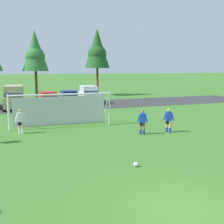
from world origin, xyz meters
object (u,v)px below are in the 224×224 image
(parked_car_slot_center, at_px, (69,98))
(parked_car_slot_center_left, at_px, (49,99))
(player_defender_far, at_px, (169,120))
(player_winger_left, at_px, (142,122))
(parked_car_slot_center_right, at_px, (89,94))
(soccer_ball, at_px, (136,164))
(player_striker_near, at_px, (21,121))
(parked_car_slot_left, at_px, (14,97))
(soccer_goal, at_px, (60,109))

(parked_car_slot_center, bearing_deg, parked_car_slot_center_left, -155.02)
(player_defender_far, xyz_separation_m, player_winger_left, (-1.93, 0.07, 0.00))
(parked_car_slot_center_right, bearing_deg, parked_car_slot_center_left, -159.20)
(parked_car_slot_center_left, bearing_deg, soccer_ball, -86.24)
(player_striker_near, height_order, parked_car_slot_left, parked_car_slot_left)
(parked_car_slot_center_left, relative_size, parked_car_slot_center_right, 0.92)
(parked_car_slot_left, relative_size, parked_car_slot_center, 1.16)
(soccer_goal, height_order, player_defender_far, soccer_goal)
(player_striker_near, distance_m, player_defender_far, 9.96)
(player_winger_left, distance_m, parked_car_slot_center, 16.36)
(parked_car_slot_center_left, bearing_deg, parked_car_slot_center_right, 20.80)
(player_winger_left, bearing_deg, parked_car_slot_center_left, 105.82)
(player_defender_far, bearing_deg, player_striker_near, 162.43)
(player_defender_far, relative_size, parked_car_slot_center, 0.39)
(parked_car_slot_center, height_order, parked_car_slot_center_right, parked_car_slot_center_right)
(parked_car_slot_center_left, relative_size, parked_car_slot_center, 1.02)
(soccer_ball, xyz_separation_m, parked_car_slot_left, (-4.94, 20.33, 1.23))
(parked_car_slot_center_left, xyz_separation_m, parked_car_slot_center, (2.51, 1.17, 0.00))
(soccer_ball, height_order, player_winger_left, player_winger_left)
(soccer_goal, xyz_separation_m, parked_car_slot_center_left, (0.34, 10.37, -0.42))
(player_defender_far, bearing_deg, parked_car_slot_center_right, 93.48)
(parked_car_slot_center_left, bearing_deg, parked_car_slot_left, -176.93)
(parked_car_slot_left, distance_m, parked_car_slot_center, 6.27)
(player_winger_left, xyz_separation_m, parked_car_slot_center_right, (0.89, 17.06, 0.29))
(parked_car_slot_center_left, bearing_deg, parked_car_slot_center, 24.98)
(parked_car_slot_center_left, bearing_deg, soccer_goal, -91.87)
(player_striker_near, xyz_separation_m, parked_car_slot_left, (-0.30, 11.97, 0.52))
(player_defender_far, relative_size, parked_car_slot_left, 0.33)
(player_striker_near, distance_m, parked_car_slot_center, 14.53)
(soccer_ball, height_order, parked_car_slot_center, parked_car_slot_center)
(soccer_ball, height_order, soccer_goal, soccer_goal)
(player_striker_near, distance_m, parked_car_slot_center_right, 16.46)
(player_striker_near, height_order, parked_car_slot_center, parked_car_slot_center)
(parked_car_slot_left, xyz_separation_m, parked_car_slot_center, (6.10, 1.36, -0.47))
(soccer_goal, relative_size, parked_car_slot_center, 1.77)
(soccer_ball, height_order, parked_car_slot_center_left, parked_car_slot_center_left)
(soccer_goal, height_order, parked_car_slot_left, soccer_goal)
(parked_car_slot_left, distance_m, parked_car_slot_center_left, 3.62)
(soccer_goal, height_order, player_striker_near, soccer_goal)
(soccer_ball, bearing_deg, player_winger_left, 61.63)
(soccer_goal, relative_size, parked_car_slot_center_left, 1.74)
(player_winger_left, xyz_separation_m, parked_car_slot_center_left, (-4.28, 15.09, 0.05))
(soccer_goal, relative_size, player_striker_near, 4.58)
(player_striker_near, distance_m, parked_car_slot_center_left, 12.59)
(parked_car_slot_center_right, bearing_deg, parked_car_slot_left, -166.17)
(player_striker_near, height_order, player_winger_left, same)
(player_winger_left, relative_size, parked_car_slot_center, 0.39)
(parked_car_slot_center_right, bearing_deg, parked_car_slot_center, -163.37)
(player_defender_far, bearing_deg, parked_car_slot_center_left, 112.26)
(parked_car_slot_left, height_order, parked_car_slot_center_right, parked_car_slot_left)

